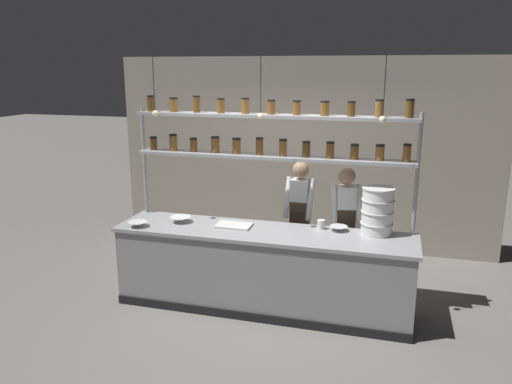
{
  "coord_description": "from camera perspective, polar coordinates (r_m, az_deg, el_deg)",
  "views": [
    {
      "loc": [
        1.35,
        -5.09,
        2.68
      ],
      "look_at": [
        -0.14,
        0.2,
        1.31
      ],
      "focal_mm": 35.0,
      "sensor_mm": 36.0,
      "label": 1
    }
  ],
  "objects": [
    {
      "name": "chef_center",
      "position": [
        6.0,
        10.14,
        -3.58
      ],
      "size": [
        0.4,
        0.33,
        1.56
      ],
      "rotation": [
        0.0,
        0.0,
        0.25
      ],
      "color": "black",
      "rests_on": "ground_plane"
    },
    {
      "name": "back_wall",
      "position": [
        7.56,
        5.22,
        4.38
      ],
      "size": [
        5.75,
        0.12,
        2.85
      ],
      "primitive_type": "cube",
      "color": "#9E9384",
      "rests_on": "ground_plane"
    },
    {
      "name": "chef_left",
      "position": [
        6.2,
        5.01,
        -2.72
      ],
      "size": [
        0.38,
        0.29,
        1.58
      ],
      "rotation": [
        0.0,
        0.0,
        -0.08
      ],
      "color": "black",
      "rests_on": "ground_plane"
    },
    {
      "name": "prep_bowl_center_front",
      "position": [
        5.63,
        9.41,
        -4.14
      ],
      "size": [
        0.2,
        0.2,
        0.06
      ],
      "color": "silver",
      "rests_on": "prep_counter"
    },
    {
      "name": "ground_plane",
      "position": [
        5.91,
        0.79,
        -12.96
      ],
      "size": [
        40.0,
        40.0,
        0.0
      ],
      "primitive_type": "plane",
      "color": "slate"
    },
    {
      "name": "serving_cup_front",
      "position": [
        5.66,
        7.46,
        -3.7
      ],
      "size": [
        0.09,
        0.09,
        0.1
      ],
      "color": "silver",
      "rests_on": "prep_counter"
    },
    {
      "name": "cutting_board",
      "position": [
        5.71,
        -2.55,
        -3.85
      ],
      "size": [
        0.4,
        0.26,
        0.02
      ],
      "color": "silver",
      "rests_on": "prep_counter"
    },
    {
      "name": "prep_bowl_near_left",
      "position": [
        5.92,
        -8.63,
        -3.12
      ],
      "size": [
        0.24,
        0.24,
        0.07
      ],
      "color": "white",
      "rests_on": "prep_counter"
    },
    {
      "name": "container_stack",
      "position": [
        5.54,
        13.7,
        -2.11
      ],
      "size": [
        0.35,
        0.35,
        0.52
      ],
      "color": "white",
      "rests_on": "prep_counter"
    },
    {
      "name": "prep_counter",
      "position": [
        5.72,
        0.8,
        -8.86
      ],
      "size": [
        3.35,
        0.76,
        0.92
      ],
      "color": "gray",
      "rests_on": "ground_plane"
    },
    {
      "name": "pendant_light_row",
      "position": [
        5.3,
        0.63,
        8.99
      ],
      "size": [
        2.54,
        0.07,
        0.65
      ],
      "color": "black"
    },
    {
      "name": "spice_shelf_unit",
      "position": [
        5.65,
        1.74,
        5.95
      ],
      "size": [
        3.24,
        0.28,
        2.37
      ],
      "color": "#999BA0",
      "rests_on": "ground_plane"
    },
    {
      "name": "prep_bowl_center_back",
      "position": [
        5.85,
        -13.37,
        -3.6
      ],
      "size": [
        0.22,
        0.22,
        0.06
      ],
      "color": "silver",
      "rests_on": "prep_counter"
    }
  ]
}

